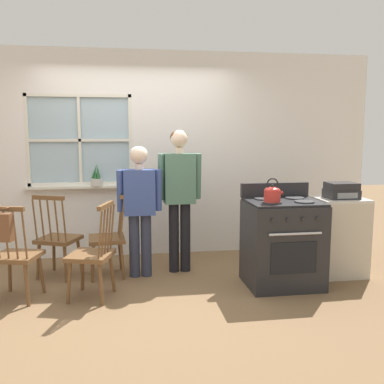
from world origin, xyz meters
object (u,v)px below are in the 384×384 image
at_px(handbag, 0,226).
at_px(chair_near_wall, 58,239).
at_px(person_elderly_left, 140,200).
at_px(chair_near_stove, 109,238).
at_px(stereo, 341,191).
at_px(chair_center_cluster, 93,255).
at_px(person_teen_center, 179,188).
at_px(kettle, 272,194).
at_px(side_counter, 338,236).
at_px(chair_by_window, 15,257).
at_px(potted_plant, 97,179).
at_px(stove, 282,242).

bearing_deg(handbag, chair_near_wall, 67.25).
height_order(chair_near_wall, person_elderly_left, person_elderly_left).
height_order(chair_near_stove, stereo, stereo).
bearing_deg(stereo, chair_center_cluster, -173.97).
xyz_separation_m(chair_near_wall, chair_center_cluster, (0.44, -0.70, 0.00)).
xyz_separation_m(person_elderly_left, person_teen_center, (0.47, 0.11, 0.11)).
xyz_separation_m(kettle, handbag, (-2.62, -0.10, -0.23)).
relative_size(handbag, side_counter, 0.34).
xyz_separation_m(chair_by_window, person_elderly_left, (1.23, 0.52, 0.45)).
xyz_separation_m(person_teen_center, handbag, (-1.76, -0.85, -0.21)).
xyz_separation_m(chair_by_window, chair_center_cluster, (0.75, -0.07, 0.00)).
relative_size(person_elderly_left, person_teen_center, 0.89).
distance_m(chair_near_stove, handbag, 1.29).
xyz_separation_m(handbag, stereo, (3.57, 0.45, 0.19)).
bearing_deg(potted_plant, stove, -33.54).
distance_m(person_teen_center, kettle, 1.15).
bearing_deg(chair_near_stove, chair_center_cluster, -16.01).
bearing_deg(chair_by_window, handbag, 90.00).
height_order(person_elderly_left, person_teen_center, person_teen_center).
distance_m(stove, handbag, 2.82).
bearing_deg(potted_plant, chair_near_stove, -77.66).
height_order(chair_near_wall, side_counter, chair_near_wall).
distance_m(person_elderly_left, handbag, 1.49).
bearing_deg(side_counter, chair_near_wall, 173.12).
bearing_deg(chair_near_stove, side_counter, 77.77).
bearing_deg(stereo, chair_by_window, -176.34).
bearing_deg(potted_plant, stereo, -21.83).
xyz_separation_m(chair_near_stove, potted_plant, (-0.17, 0.76, 0.61)).
distance_m(chair_near_stove, person_elderly_left, 0.58).
height_order(chair_near_wall, handbag, same).
bearing_deg(side_counter, kettle, -158.39).
distance_m(person_elderly_left, stereo, 2.30).
xyz_separation_m(chair_by_window, chair_near_wall, (0.30, 0.63, 0.00)).
height_order(chair_by_window, person_elderly_left, person_elderly_left).
height_order(chair_near_stove, side_counter, chair_near_stove).
distance_m(stove, potted_plant, 2.50).
height_order(person_teen_center, handbag, person_teen_center).
distance_m(chair_by_window, stereo, 3.56).
relative_size(person_elderly_left, side_counter, 1.66).
height_order(person_teen_center, kettle, person_teen_center).
height_order(chair_by_window, stereo, stereo).
bearing_deg(stereo, chair_near_wall, 172.76).
bearing_deg(chair_center_cluster, stereo, 112.42).
bearing_deg(potted_plant, handbag, -115.98).
height_order(stove, handbag, stove).
bearing_deg(chair_near_stove, stove, 67.71).
relative_size(person_teen_center, stove, 1.54).
bearing_deg(stove, potted_plant, 146.46).
distance_m(chair_near_wall, stereo, 3.28).
relative_size(chair_near_wall, potted_plant, 3.31).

